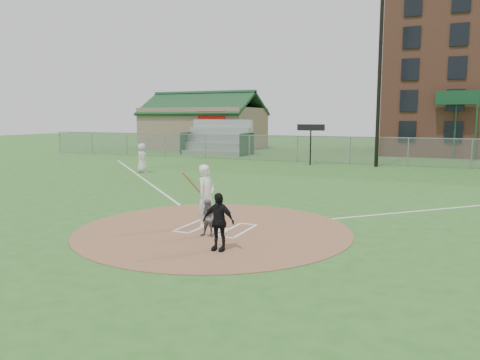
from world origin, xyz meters
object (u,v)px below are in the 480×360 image
at_px(ondeck_player, 142,158).
at_px(batter_at_plate, 206,196).
at_px(catcher, 208,218).
at_px(umpire, 218,222).
at_px(home_plate, 219,229).

xyz_separation_m(ondeck_player, batter_at_plate, (10.50, -11.27, 0.09)).
bearing_deg(ondeck_player, catcher, 175.57).
bearing_deg(batter_at_plate, umpire, -55.53).
distance_m(catcher, ondeck_player, 16.71).
height_order(catcher, batter_at_plate, batter_at_plate).
bearing_deg(ondeck_player, umpire, 175.27).
distance_m(umpire, batter_at_plate, 2.75).
distance_m(catcher, batter_at_plate, 1.40).
bearing_deg(home_plate, batter_at_plate, 153.78).
relative_size(catcher, batter_at_plate, 0.55).
height_order(catcher, ondeck_player, ondeck_player).
bearing_deg(catcher, batter_at_plate, 114.48).
xyz_separation_m(catcher, umpire, (0.87, -1.11, 0.21)).
relative_size(ondeck_player, batter_at_plate, 0.93).
relative_size(catcher, ondeck_player, 0.59).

